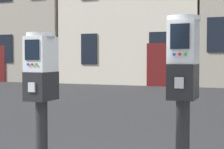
# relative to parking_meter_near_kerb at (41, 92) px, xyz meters

# --- Properties ---
(parking_meter_near_kerb) EXTENTS (0.22, 0.25, 1.44)m
(parking_meter_near_kerb) POSITION_rel_parking_meter_near_kerb_xyz_m (0.00, 0.00, 0.00)
(parking_meter_near_kerb) COLOR black
(parking_meter_near_kerb) RESTS_ON sidewalk_slab
(parking_meter_twin_adjacent) EXTENTS (0.22, 0.25, 1.52)m
(parking_meter_twin_adjacent) POSITION_rel_parking_meter_near_kerb_xyz_m (1.07, 0.00, 0.06)
(parking_meter_twin_adjacent) COLOR black
(parking_meter_twin_adjacent) RESTS_ON sidewalk_slab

